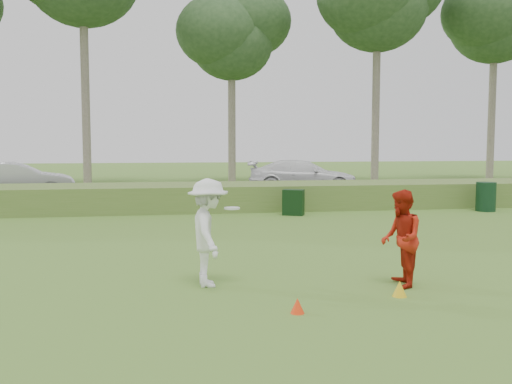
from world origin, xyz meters
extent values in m
plane|color=#447226|center=(0.00, 0.00, 0.00)|extent=(120.00, 120.00, 0.00)
cube|color=#4E6F2C|center=(0.00, 12.00, 0.45)|extent=(80.00, 3.00, 0.90)
cube|color=#2D2D2D|center=(0.00, 17.00, 0.03)|extent=(80.00, 6.00, 0.06)
cylinder|color=gray|center=(-6.00, 23.00, 7.75)|extent=(0.44, 0.44, 15.50)
cylinder|color=gray|center=(2.00, 24.50, 5.75)|extent=(0.44, 0.44, 11.50)
ellipsoid|color=#294723|center=(2.00, 24.50, 8.62)|extent=(6.24, 6.24, 5.28)
cylinder|color=gray|center=(10.00, 22.50, 7.00)|extent=(0.44, 0.44, 14.00)
cylinder|color=gray|center=(18.00, 23.80, 6.75)|extent=(0.44, 0.44, 13.50)
ellipsoid|color=#294723|center=(18.00, 23.80, 10.12)|extent=(7.02, 7.02, 5.94)
imported|color=white|center=(-1.34, 0.86, 0.91)|extent=(0.72, 1.20, 1.81)
cylinder|color=white|center=(-0.94, 0.86, 1.31)|extent=(0.27, 0.27, 0.03)
imported|color=#B01F0F|center=(1.83, 0.27, 0.82)|extent=(0.78, 0.91, 1.63)
cone|color=#FF370D|center=(-0.23, -0.92, 0.11)|extent=(0.20, 0.20, 0.22)
cone|color=gold|center=(1.57, -0.32, 0.13)|extent=(0.23, 0.23, 0.25)
cube|color=black|center=(2.22, 9.74, 0.43)|extent=(0.80, 0.67, 0.85)
cylinder|color=black|center=(9.15, 9.71, 0.51)|extent=(0.77, 0.77, 1.02)
imported|color=silver|center=(-8.02, 16.19, 0.83)|extent=(4.90, 2.45, 1.54)
imported|color=white|center=(4.58, 17.74, 0.81)|extent=(5.56, 3.32, 1.51)
camera|label=1|loc=(-2.10, -8.60, 2.42)|focal=40.00mm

